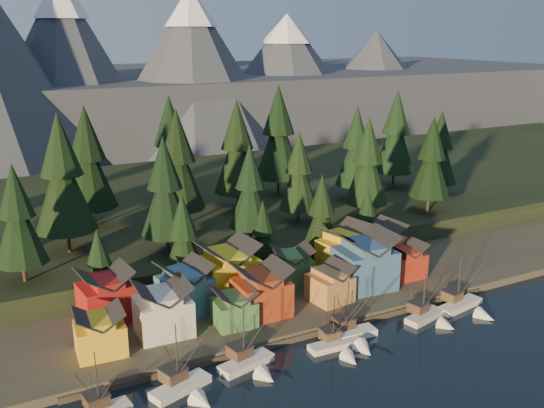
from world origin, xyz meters
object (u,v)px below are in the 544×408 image
boat_3 (338,341)px  house_back_1 (185,286)px  boat_0 (103,406)px  boat_1 (185,380)px  house_front_1 (163,307)px  boat_5 (430,310)px  boat_6 (466,301)px  house_front_0 (100,331)px  boat_4 (352,329)px  house_back_0 (106,293)px  boat_2 (250,356)px

boat_3 → house_back_1: (-18.20, 22.19, 4.60)m
boat_0 → boat_3: (38.17, 0.79, -0.36)m
boat_1 → house_front_1: house_front_1 is taller
boat_5 → boat_3: bearing=169.1°
boat_6 → house_front_0: (-64.21, 13.14, 3.41)m
boat_1 → boat_5: 46.71m
boat_1 → boat_6: 55.62m
boat_1 → boat_5: bearing=-17.0°
boat_4 → house_back_0: bearing=150.3°
house_front_1 → boat_2: bearing=-56.3°
boat_3 → house_back_0: house_back_0 is taller
boat_4 → house_front_1: house_front_1 is taller
boat_5 → house_front_1: house_front_1 is taller
boat_2 → house_back_0: 29.37m
boat_1 → house_back_1: 23.96m
house_back_1 → boat_1: bearing=-120.2°
boat_5 → house_front_0: bearing=152.4°
boat_1 → house_front_1: bearing=64.0°
boat_6 → boat_3: bearing=172.8°
boat_4 → boat_6: 25.40m
boat_3 → house_back_1: size_ratio=1.05×
house_front_1 → house_front_0: bearing=-169.2°
boat_1 → boat_2: bearing=-10.5°
boat_2 → house_front_1: bearing=108.3°
boat_0 → house_back_0: house_back_0 is taller
boat_3 → boat_5: boat_5 is taller
boat_2 → house_back_0: size_ratio=1.22×
boat_2 → boat_6: size_ratio=1.00×
boat_0 → boat_1: bearing=-4.6°
boat_0 → boat_2: boat_2 is taller
house_back_1 → house_front_0: bearing=-165.4°
house_back_0 → house_back_1: (13.19, -3.49, -0.04)m
house_front_0 → house_front_1: (10.77, 1.65, 0.85)m
boat_4 → house_front_0: (-38.81, 12.81, 3.26)m
boat_3 → house_back_0: (-31.39, 25.68, 4.63)m
boat_3 → house_front_1: size_ratio=1.13×
house_back_1 → boat_4: bearing=-52.9°
boat_0 → house_back_1: bearing=40.4°
boat_5 → house_front_0: size_ratio=1.37×
boat_2 → house_front_1: size_ratio=1.28×
house_back_0 → house_back_1: 13.64m
boat_2 → house_front_1: 17.61m
boat_2 → boat_4: size_ratio=1.01×
boat_3 → house_front_0: 38.00m
boat_3 → house_back_0: 40.82m
boat_5 → house_back_0: house_back_0 is taller
boat_0 → boat_5: (58.53, 1.90, -0.08)m
boat_3 → boat_5: bearing=5.3°
boat_6 → house_front_0: bearing=158.5°
boat_1 → house_back_0: size_ratio=1.24×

